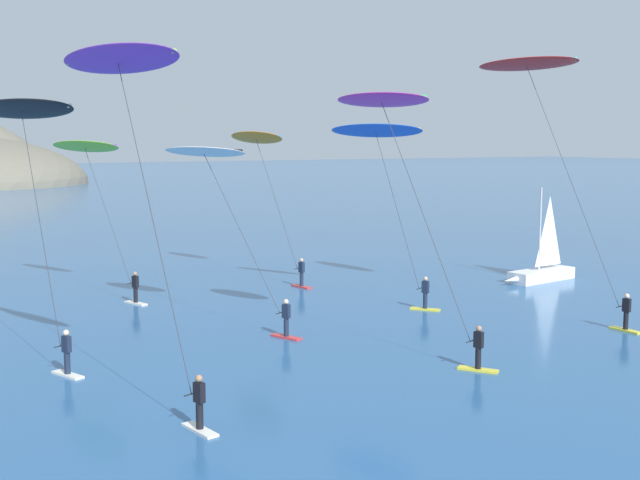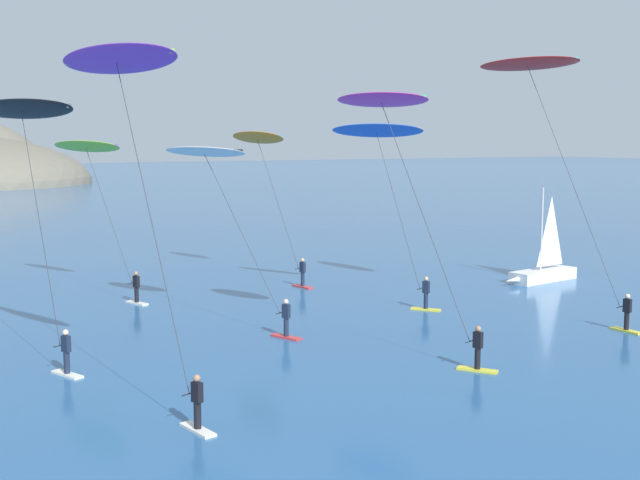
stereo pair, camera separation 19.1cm
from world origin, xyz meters
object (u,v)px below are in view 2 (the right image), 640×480
at_px(kitesurfer_purple, 122,86).
at_px(kitesurfer_blue, 381,145).
at_px(kitesurfer_red, 535,82).
at_px(kitesurfer_black, 25,131).
at_px(kitesurfer_orange, 261,150).
at_px(kitesurfer_white, 211,165).
at_px(kitesurfer_magenta, 389,121).
at_px(sailboat_near, 540,271).
at_px(kitesurfer_lime, 90,158).

bearing_deg(kitesurfer_purple, kitesurfer_blue, 30.69).
xyz_separation_m(kitesurfer_red, kitesurfer_black, (-23.12, 2.15, -2.43)).
bearing_deg(kitesurfer_blue, kitesurfer_orange, 101.76).
bearing_deg(kitesurfer_blue, kitesurfer_white, -179.87).
bearing_deg(kitesurfer_black, kitesurfer_orange, 39.30).
bearing_deg(kitesurfer_magenta, kitesurfer_orange, 80.32).
distance_m(sailboat_near, kitesurfer_red, 14.12).
distance_m(kitesurfer_lime, kitesurfer_magenta, 19.15).
distance_m(kitesurfer_lime, kitesurfer_red, 23.44).
distance_m(sailboat_near, kitesurfer_purple, 31.61).
xyz_separation_m(kitesurfer_orange, kitesurfer_red, (7.28, -15.12, 3.35)).
bearing_deg(kitesurfer_red, kitesurfer_purple, -168.93).
xyz_separation_m(kitesurfer_purple, kitesurfer_magenta, (11.05, 1.61, -0.88)).
relative_size(kitesurfer_red, kitesurfer_magenta, 1.20).
relative_size(kitesurfer_orange, kitesurfer_white, 1.10).
bearing_deg(sailboat_near, kitesurfer_black, -172.59).
bearing_deg(kitesurfer_black, kitesurfer_magenta, -20.18).
distance_m(kitesurfer_blue, kitesurfer_magenta, 9.46).
bearing_deg(kitesurfer_orange, sailboat_near, -32.36).
bearing_deg(kitesurfer_orange, kitesurfer_lime, -179.76).
bearing_deg(kitesurfer_black, kitesurfer_red, -5.31).
bearing_deg(kitesurfer_blue, kitesurfer_black, -169.77).
xyz_separation_m(sailboat_near, kitesurfer_lime, (-24.56, 9.01, 6.91)).
bearing_deg(kitesurfer_black, kitesurfer_lime, 66.72).
distance_m(kitesurfer_blue, kitesurfer_purple, 18.81).
xyz_separation_m(kitesurfer_lime, kitesurfer_magenta, (7.27, -17.64, 1.73)).
xyz_separation_m(kitesurfer_orange, kitesurfer_purple, (-14.06, -19.29, 2.23)).
bearing_deg(kitesurfer_white, kitesurfer_black, -159.42).
height_order(kitesurfer_black, kitesurfer_magenta, kitesurfer_magenta).
height_order(kitesurfer_lime, kitesurfer_black, kitesurfer_black).
height_order(kitesurfer_red, kitesurfer_magenta, kitesurfer_red).
relative_size(kitesurfer_lime, kitesurfer_purple, 0.75).
bearing_deg(kitesurfer_white, kitesurfer_purple, -125.33).
bearing_deg(kitesurfer_lime, kitesurfer_red, -40.65).
bearing_deg(kitesurfer_magenta, kitesurfer_purple, -171.70).
bearing_deg(kitesurfer_lime, sailboat_near, -20.13).
bearing_deg(kitesurfer_magenta, sailboat_near, 26.52).
relative_size(sailboat_near, kitesurfer_blue, 0.63).
bearing_deg(kitesurfer_red, kitesurfer_black, 174.69).
bearing_deg(kitesurfer_orange, kitesurfer_white, -126.82).
relative_size(kitesurfer_black, kitesurfer_white, 1.21).
relative_size(kitesurfer_purple, kitesurfer_black, 1.14).
xyz_separation_m(kitesurfer_purple, kitesurfer_red, (21.34, 4.18, 1.12)).
bearing_deg(sailboat_near, kitesurfer_red, -139.09).
relative_size(kitesurfer_orange, kitesurfer_black, 0.91).
height_order(sailboat_near, kitesurfer_black, kitesurfer_black).
distance_m(kitesurfer_red, kitesurfer_white, 16.02).
bearing_deg(kitesurfer_orange, kitesurfer_magenta, -99.68).
distance_m(kitesurfer_lime, kitesurfer_white, 10.17).
xyz_separation_m(kitesurfer_blue, kitesurfer_black, (-17.87, -3.23, 0.59)).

